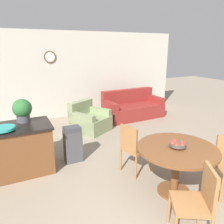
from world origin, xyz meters
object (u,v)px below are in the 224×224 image
(teal_bowl, at_px, (4,129))
(couch, at_px, (132,108))
(dining_chair_near_left, at_px, (197,200))
(dining_chair_far_side, at_px, (133,146))
(fruit_bowl, at_px, (178,144))
(trash_bin, at_px, (73,144))
(dining_table, at_px, (176,158))
(armchair, at_px, (89,121))
(kitchen_island, at_px, (17,149))
(potted_plant, at_px, (22,110))

(teal_bowl, bearing_deg, couch, 30.05)
(dining_chair_near_left, xyz_separation_m, dining_chair_far_side, (0.06, 1.53, 0.00))
(fruit_bowl, height_order, trash_bin, fruit_bowl)
(dining_table, distance_m, armchair, 3.16)
(fruit_bowl, bearing_deg, kitchen_island, 141.68)
(trash_bin, relative_size, couch, 0.38)
(potted_plant, distance_m, couch, 3.92)
(trash_bin, bearing_deg, teal_bowl, -172.63)
(potted_plant, height_order, armchair, potted_plant)
(kitchen_island, relative_size, potted_plant, 2.89)
(dining_chair_near_left, relative_size, kitchen_island, 0.75)
(teal_bowl, distance_m, couch, 4.34)
(fruit_bowl, bearing_deg, teal_bowl, 146.62)
(dining_table, relative_size, trash_bin, 1.66)
(dining_chair_near_left, height_order, fruit_bowl, dining_chair_near_left)
(fruit_bowl, xyz_separation_m, kitchen_island, (-2.14, 1.69, -0.38))
(fruit_bowl, xyz_separation_m, couch, (1.42, 3.66, -0.53))
(dining_chair_far_side, height_order, couch, dining_chair_far_side)
(dining_chair_far_side, distance_m, potted_plant, 2.10)
(kitchen_island, height_order, couch, kitchen_island)
(dining_table, distance_m, dining_chair_far_side, 0.84)
(dining_chair_far_side, xyz_separation_m, trash_bin, (-0.85, 0.88, -0.16))
(fruit_bowl, bearing_deg, couch, 68.79)
(dining_chair_near_left, distance_m, armchair, 3.89)
(dining_table, xyz_separation_m, kitchen_island, (-2.15, 1.69, -0.15))
(teal_bowl, height_order, potted_plant, potted_plant)
(kitchen_island, xyz_separation_m, teal_bowl, (-0.15, -0.18, 0.48))
(dining_table, relative_size, dining_chair_near_left, 1.31)
(dining_chair_near_left, relative_size, couch, 0.48)
(dining_chair_far_side, distance_m, kitchen_island, 2.07)
(dining_chair_far_side, relative_size, armchair, 0.77)
(fruit_bowl, xyz_separation_m, teal_bowl, (-2.30, 1.51, 0.11))
(trash_bin, distance_m, couch, 3.25)
(fruit_bowl, bearing_deg, dining_chair_near_left, -114.84)
(armchair, bearing_deg, couch, -12.19)
(teal_bowl, bearing_deg, kitchen_island, 49.89)
(dining_chair_near_left, distance_m, teal_bowl, 3.02)
(dining_table, height_order, armchair, armchair)
(couch, relative_size, armchair, 1.61)
(dining_chair_far_side, relative_size, fruit_bowl, 3.71)
(fruit_bowl, height_order, armchair, fruit_bowl)
(dining_table, bearing_deg, couch, 68.81)
(trash_bin, bearing_deg, dining_table, -55.60)
(dining_chair_near_left, distance_m, dining_chair_far_side, 1.54)
(dining_table, height_order, potted_plant, potted_plant)
(dining_table, distance_m, trash_bin, 2.03)
(dining_chair_far_side, bearing_deg, potted_plant, -138.23)
(potted_plant, bearing_deg, kitchen_island, -132.30)
(trash_bin, bearing_deg, kitchen_island, 178.24)
(dining_table, bearing_deg, teal_bowl, 146.66)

